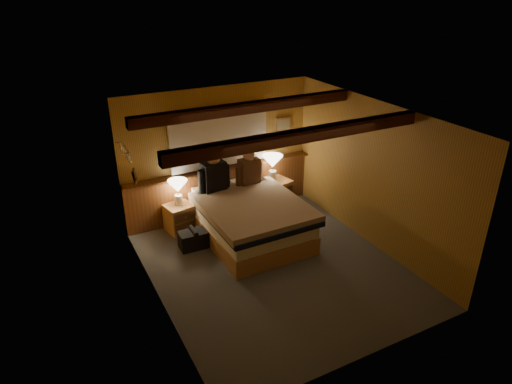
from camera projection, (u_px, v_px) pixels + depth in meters
floor at (275, 267)px, 7.08m from camera, size 4.20×4.20×0.00m
ceiling at (278, 117)px, 6.05m from camera, size 4.20×4.20×0.00m
wall_back at (218, 153)px, 8.25m from camera, size 3.60×0.00×3.60m
wall_left at (154, 226)px, 5.81m from camera, size 0.00×4.20×4.20m
wall_right at (373, 175)px, 7.32m from camera, size 0.00×4.20×4.20m
wall_front at (374, 274)px, 4.88m from camera, size 3.60×0.00×3.60m
wainscot at (221, 190)px, 8.50m from camera, size 3.60×0.23×0.94m
curtain_window at (219, 137)px, 8.05m from camera, size 2.18×0.09×1.11m
ceiling_beams at (272, 120)px, 6.21m from camera, size 3.60×1.65×0.16m
coat_rail at (127, 153)px, 6.91m from camera, size 0.05×0.55×0.24m
framed_print at (284, 124)px, 8.64m from camera, size 0.30×0.04×0.25m
bed at (251, 219)px, 7.72m from camera, size 1.62×2.07×0.70m
nightstand_left at (180, 218)px, 8.01m from camera, size 0.51×0.48×0.49m
nightstand_right at (275, 195)px, 8.76m from camera, size 0.62×0.58×0.58m
lamp_left at (178, 188)px, 7.82m from camera, size 0.34×0.34×0.45m
lamp_right at (272, 163)px, 8.51m from camera, size 0.38×0.38×0.50m
person_left at (214, 174)px, 7.87m from camera, size 0.60×0.27×0.73m
person_right at (249, 169)px, 8.15m from camera, size 0.54×0.24×0.66m
duffel_bag at (194, 239)px, 7.54m from camera, size 0.49×0.31×0.35m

